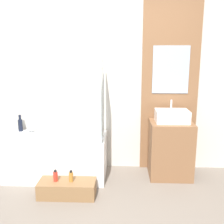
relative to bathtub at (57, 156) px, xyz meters
name	(u,v)px	position (x,y,z in m)	size (l,w,h in m)	color
wall_tiled_back	(112,79)	(0.73, 0.38, 1.02)	(4.20, 0.06, 2.60)	beige
wall_wood_accent	(170,79)	(1.54, 0.33, 1.03)	(0.78, 0.04, 2.60)	brown
bathtub	(57,156)	(0.00, 0.00, 0.00)	(1.32, 0.66, 0.56)	white
glass_shower_screen	(102,100)	(0.63, -0.06, 0.78)	(0.01, 0.50, 1.01)	silver
wooden_step_bench	(67,188)	(0.24, -0.53, -0.19)	(0.67, 0.28, 0.19)	olive
vanity_cabinet	(170,149)	(1.54, 0.07, 0.10)	(0.56, 0.48, 0.76)	brown
sink	(172,116)	(1.54, 0.07, 0.56)	(0.43, 0.31, 0.29)	white
vase_tall_dark	(20,125)	(-0.58, 0.25, 0.37)	(0.06, 0.06, 0.24)	black
vase_round_light	(31,128)	(-0.41, 0.22, 0.34)	(0.12, 0.12, 0.12)	silver
bottle_soap_primary	(55,176)	(0.11, -0.53, -0.03)	(0.05, 0.05, 0.14)	red
bottle_soap_secondary	(71,177)	(0.29, -0.53, -0.03)	(0.05, 0.05, 0.14)	#B2752D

